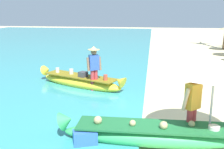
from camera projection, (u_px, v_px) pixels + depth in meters
The scene contains 7 objects.
ground_plane at pixel (190, 133), 6.91m from camera, with size 80.00×80.00×0.00m, color beige.
boat_green_foreground at pixel (154, 134), 6.27m from camera, with size 4.61×0.92×0.79m.
boat_yellow_midground at pixel (80, 81), 10.77m from camera, with size 3.94×2.13×0.81m.
person_vendor_hatted at pixel (94, 66), 10.03m from camera, with size 0.57×0.46×1.79m.
person_tourist_customer at pixel (192, 104), 6.36m from camera, with size 0.54×0.52×1.67m.
patio_umbrella_large at pixel (215, 66), 5.96m from camera, with size 2.23×2.23×2.06m.
cooler_box at pixel (85, 139), 6.16m from camera, with size 0.54×0.32×0.42m, color blue.
Camera 1 is at (-1.04, -6.57, 3.13)m, focal length 42.94 mm.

